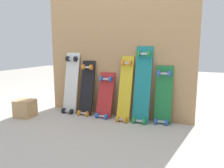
% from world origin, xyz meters
% --- Properties ---
extents(ground_plane, '(12.00, 12.00, 0.00)m').
position_xyz_m(ground_plane, '(0.00, 0.00, 0.00)').
color(ground_plane, '#B2AAA0').
extents(plywood_wall_panel, '(1.98, 0.04, 1.65)m').
position_xyz_m(plywood_wall_panel, '(0.00, 0.07, 0.82)').
color(plywood_wall_panel, tan).
rests_on(plywood_wall_panel, ground).
extents(skateboard_white, '(0.20, 0.24, 0.88)m').
position_xyz_m(skateboard_white, '(-0.63, -0.05, 0.38)').
color(skateboard_white, silver).
rests_on(skateboard_white, ground).
extents(skateboard_black, '(0.19, 0.23, 0.78)m').
position_xyz_m(skateboard_black, '(-0.38, -0.05, 0.33)').
color(skateboard_black, black).
rests_on(skateboard_black, ground).
extents(skateboard_red, '(0.21, 0.24, 0.64)m').
position_xyz_m(skateboard_red, '(-0.11, -0.06, 0.25)').
color(skateboard_red, '#B22626').
rests_on(skateboard_red, ground).
extents(skateboard_yellow, '(0.16, 0.26, 0.85)m').
position_xyz_m(skateboard_yellow, '(0.17, -0.07, 0.36)').
color(skateboard_yellow, gold).
rests_on(skateboard_yellow, ground).
extents(skateboard_teal, '(0.20, 0.24, 0.97)m').
position_xyz_m(skateboard_teal, '(0.38, -0.05, 0.42)').
color(skateboard_teal, '#197A7F').
rests_on(skateboard_teal, ground).
extents(skateboard_green, '(0.20, 0.16, 0.74)m').
position_xyz_m(skateboard_green, '(0.63, -0.01, 0.31)').
color(skateboard_green, '#1E7238').
rests_on(skateboard_green, ground).
extents(wooden_crate, '(0.25, 0.25, 0.22)m').
position_xyz_m(wooden_crate, '(-1.05, -0.48, 0.11)').
color(wooden_crate, tan).
rests_on(wooden_crate, ground).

